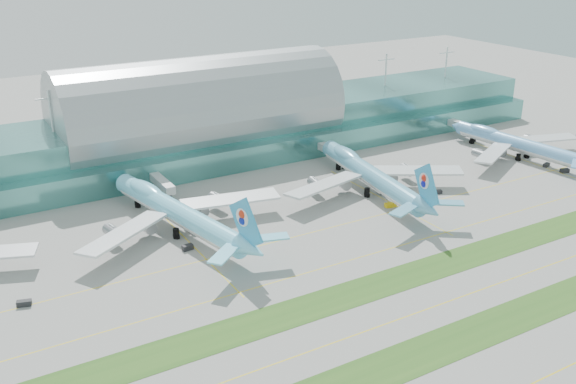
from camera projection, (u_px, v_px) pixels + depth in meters
ground at (389, 287)px, 176.08m from camera, size 700.00×700.00×0.00m
terminal at (201, 125)px, 273.96m from camera, size 340.00×69.10×36.00m
grass_strip_near at (463, 338)px, 153.63m from camera, size 420.00×12.00×0.08m
grass_strip_far at (384, 283)px, 177.66m from camera, size 420.00×12.00×0.08m
taxiline_b at (423, 310)px, 164.86m from camera, size 420.00×0.35×0.01m
taxiline_c at (351, 260)px, 190.49m from camera, size 420.00×0.35×0.01m
taxiline_d at (311, 232)px, 208.12m from camera, size 420.00×0.35×0.01m
airliner_b at (176, 210)px, 207.00m from camera, size 72.73×83.60×23.15m
airliner_c at (369, 173)px, 239.41m from camera, size 72.90×83.43×22.99m
airliner_d at (515, 143)px, 277.22m from camera, size 65.95×75.16×20.68m
gse_b at (24, 303)px, 166.65m from camera, size 3.99×2.62×1.57m
gse_c at (188, 247)px, 196.39m from camera, size 3.44×2.08×1.66m
gse_d at (199, 230)px, 208.16m from camera, size 3.82×2.16×1.49m
gse_e at (390, 205)px, 227.49m from camera, size 4.35×2.72×1.50m
gse_f at (437, 192)px, 239.24m from camera, size 3.88×2.65×1.34m
gse_g at (565, 171)px, 260.58m from camera, size 3.90×2.84×1.62m
gse_h at (546, 165)px, 267.28m from camera, size 3.96×2.65×1.46m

